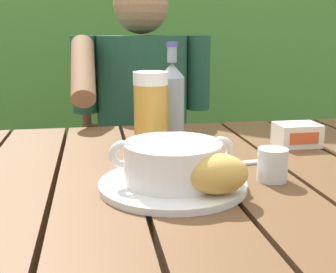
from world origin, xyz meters
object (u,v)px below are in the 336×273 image
at_px(person_eating, 143,122).
at_px(table_knife, 229,164).
at_px(soup_bowl, 173,161).
at_px(bread_roll, 217,174).
at_px(beer_bottle, 172,104).
at_px(serving_plate, 173,184).
at_px(water_glass_small, 272,165).
at_px(butter_tub, 297,135).
at_px(chair_near_diner, 139,172).
at_px(beer_glass, 151,114).

bearing_deg(person_eating, table_knife, -81.34).
distance_m(soup_bowl, bread_roll, 0.09).
bearing_deg(soup_bowl, bread_roll, -49.40).
distance_m(person_eating, beer_bottle, 0.53).
xyz_separation_m(serving_plate, beer_bottle, (0.05, 0.27, 0.10)).
bearing_deg(person_eating, water_glass_small, -78.71).
height_order(bread_roll, table_knife, bread_roll).
distance_m(bread_roll, water_glass_small, 0.15).
distance_m(person_eating, water_glass_small, 0.79).
bearing_deg(butter_tub, table_knife, -148.00).
height_order(chair_near_diner, beer_glass, chair_near_diner).
xyz_separation_m(serving_plate, table_knife, (0.14, 0.11, -0.00)).
height_order(chair_near_diner, table_knife, chair_near_diner).
height_order(serving_plate, beer_bottle, beer_bottle).
relative_size(person_eating, beer_bottle, 4.93).
relative_size(serving_plate, beer_bottle, 1.06).
distance_m(soup_bowl, water_glass_small, 0.19).
distance_m(serving_plate, water_glass_small, 0.19).
relative_size(beer_glass, butter_tub, 1.83).
bearing_deg(beer_bottle, bread_roll, -87.81).
bearing_deg(person_eating, beer_glass, -94.61).
xyz_separation_m(beer_bottle, butter_tub, (0.30, -0.03, -0.08)).
bearing_deg(bread_roll, serving_plate, 130.60).
height_order(bread_roll, beer_bottle, beer_bottle).
xyz_separation_m(soup_bowl, bread_roll, (0.06, -0.07, -0.00)).
height_order(person_eating, serving_plate, person_eating).
bearing_deg(beer_glass, butter_tub, 4.57).
distance_m(chair_near_diner, bread_roll, 1.10).
xyz_separation_m(chair_near_diner, bread_roll, (0.02, -1.05, 0.33)).
bearing_deg(chair_near_diner, soup_bowl, -92.23).
distance_m(beer_glass, water_glass_small, 0.29).
bearing_deg(serving_plate, butter_tub, 34.48).
xyz_separation_m(chair_near_diner, beer_bottle, (0.01, -0.71, 0.39)).
distance_m(beer_glass, table_knife, 0.20).
xyz_separation_m(butter_tub, table_knife, (-0.21, -0.13, -0.02)).
xyz_separation_m(person_eating, beer_bottle, (0.01, -0.51, 0.15)).
height_order(serving_plate, bread_roll, bread_roll).
xyz_separation_m(beer_glass, butter_tub, (0.36, 0.03, -0.07)).
bearing_deg(beer_glass, beer_bottle, 46.29).
bearing_deg(serving_plate, water_glass_small, 2.13).
relative_size(soup_bowl, table_knife, 1.35).
bearing_deg(water_glass_small, soup_bowl, -177.87).
height_order(soup_bowl, table_knife, soup_bowl).
bearing_deg(butter_tub, beer_glass, -175.43).
distance_m(bread_roll, butter_tub, 0.43).
xyz_separation_m(water_glass_small, butter_tub, (0.16, 0.23, -0.00)).
bearing_deg(butter_tub, chair_near_diner, 113.00).
distance_m(bread_roll, table_knife, 0.20).
distance_m(serving_plate, butter_tub, 0.43).
xyz_separation_m(person_eating, beer_glass, (-0.05, -0.57, 0.13)).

